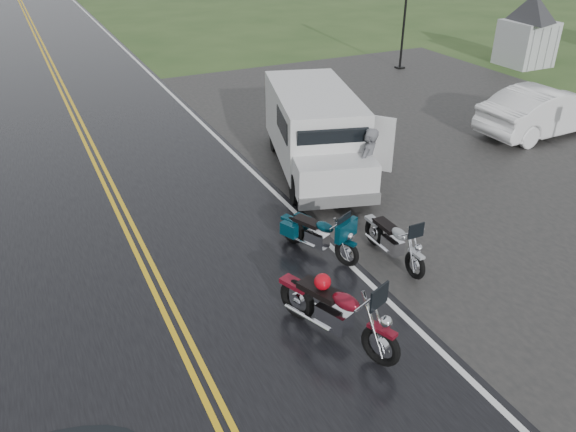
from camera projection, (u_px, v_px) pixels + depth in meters
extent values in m
plane|color=#2D471E|center=(190.00, 356.00, 9.36)|extent=(120.00, 120.00, 0.00)
cube|color=black|center=(92.00, 150.00, 17.21)|extent=(8.00, 100.00, 0.04)
cube|color=black|center=(481.00, 146.00, 17.52)|extent=(14.00, 24.00, 0.03)
imported|color=#505055|center=(367.00, 166.00, 13.85)|extent=(0.83, 0.77, 1.91)
imported|color=silver|center=(545.00, 112.00, 18.08)|extent=(4.73, 1.78, 1.54)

